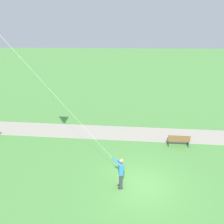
{
  "coord_description": "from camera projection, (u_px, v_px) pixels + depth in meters",
  "views": [
    {
      "loc": [
        -10.8,
        1.15,
        8.45
      ],
      "look_at": [
        -0.1,
        1.54,
        4.24
      ],
      "focal_mm": 39.21,
      "sensor_mm": 36.0,
      "label": 1
    }
  ],
  "objects": [
    {
      "name": "person_kite_flyer",
      "position": [
        120.0,
        171.0,
        12.56
      ],
      "size": [
        0.52,
        0.62,
        1.83
      ],
      "color": "#232328",
      "rests_on": "ground"
    },
    {
      "name": "walkway_path",
      "position": [
        109.0,
        132.0,
        19.01
      ],
      "size": [
        4.35,
        32.09,
        0.02
      ],
      "primitive_type": "cube",
      "rotation": [
        0.0,
        0.0,
        -0.06
      ],
      "color": "#ADA393",
      "rests_on": "ground"
    },
    {
      "name": "park_bench_near_walkway",
      "position": [
        179.0,
        140.0,
        16.82
      ],
      "size": [
        0.53,
        1.52,
        0.88
      ],
      "color": "brown",
      "rests_on": "ground"
    },
    {
      "name": "ground_plane",
      "position": [
        141.0,
        185.0,
        13.1
      ],
      "size": [
        120.0,
        120.0,
        0.0
      ],
      "primitive_type": "plane",
      "color": "#569947"
    }
  ]
}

